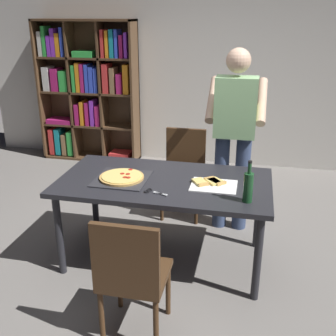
# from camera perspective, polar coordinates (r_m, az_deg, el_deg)

# --- Properties ---
(ground_plane) EXTENTS (12.00, 12.00, 0.00)m
(ground_plane) POSITION_cam_1_polar(r_m,az_deg,el_deg) (3.67, -0.51, -12.57)
(ground_plane) COLOR gray
(back_wall) EXTENTS (6.40, 0.10, 2.80)m
(back_wall) POSITION_cam_1_polar(r_m,az_deg,el_deg) (5.65, 5.44, 14.62)
(back_wall) COLOR silver
(back_wall) RESTS_ON ground_plane
(dining_table) EXTENTS (1.73, 0.91, 0.75)m
(dining_table) POSITION_cam_1_polar(r_m,az_deg,el_deg) (3.34, -0.55, -2.86)
(dining_table) COLOR #232328
(dining_table) RESTS_ON ground_plane
(chair_near_camera) EXTENTS (0.42, 0.42, 0.90)m
(chair_near_camera) POSITION_cam_1_polar(r_m,az_deg,el_deg) (2.63, -5.21, -14.42)
(chair_near_camera) COLOR #472D19
(chair_near_camera) RESTS_ON ground_plane
(chair_far_side) EXTENTS (0.42, 0.42, 0.90)m
(chair_far_side) POSITION_cam_1_polar(r_m,az_deg,el_deg) (4.26, 2.26, 0.16)
(chair_far_side) COLOR #472D19
(chair_far_side) RESTS_ON ground_plane
(bookshelf) EXTENTS (1.40, 0.35, 1.95)m
(bookshelf) POSITION_cam_1_polar(r_m,az_deg,el_deg) (5.92, -11.35, 10.80)
(bookshelf) COLOR #513823
(bookshelf) RESTS_ON ground_plane
(person_serving_pizza) EXTENTS (0.55, 0.54, 1.75)m
(person_serving_pizza) POSITION_cam_1_polar(r_m,az_deg,el_deg) (3.84, 9.33, 5.20)
(person_serving_pizza) COLOR #38476B
(person_serving_pizza) RESTS_ON ground_plane
(pepperoni_pizza_on_tray) EXTENTS (0.43, 0.43, 0.04)m
(pepperoni_pizza_on_tray) POSITION_cam_1_polar(r_m,az_deg,el_deg) (3.34, -6.54, -1.35)
(pepperoni_pizza_on_tray) COLOR #2D2D33
(pepperoni_pizza_on_tray) RESTS_ON dining_table
(pizza_slices_on_towel) EXTENTS (0.37, 0.28, 0.03)m
(pizza_slices_on_towel) POSITION_cam_1_polar(r_m,az_deg,el_deg) (3.23, 6.23, -2.24)
(pizza_slices_on_towel) COLOR white
(pizza_slices_on_towel) RESTS_ON dining_table
(wine_bottle) EXTENTS (0.07, 0.07, 0.32)m
(wine_bottle) POSITION_cam_1_polar(r_m,az_deg,el_deg) (2.95, 11.24, -2.58)
(wine_bottle) COLOR #194723
(wine_bottle) RESTS_ON dining_table
(kitchen_scissors) EXTENTS (0.20, 0.11, 0.01)m
(kitchen_scissors) POSITION_cam_1_polar(r_m,az_deg,el_deg) (3.09, -2.22, -3.35)
(kitchen_scissors) COLOR silver
(kitchen_scissors) RESTS_ON dining_table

